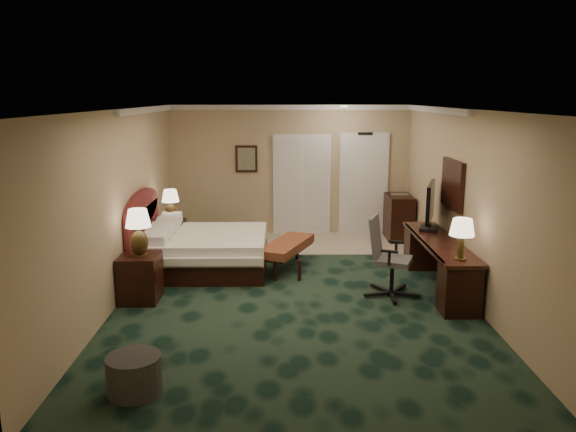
{
  "coord_description": "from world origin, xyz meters",
  "views": [
    {
      "loc": [
        -0.2,
        -7.92,
        2.89
      ],
      "look_at": [
        -0.08,
        0.6,
        1.05
      ],
      "focal_mm": 35.0,
      "sensor_mm": 36.0,
      "label": 1
    }
  ],
  "objects_px": {
    "desk": "(438,264)",
    "tv": "(430,207)",
    "nightstand_far": "(171,238)",
    "lamp_near": "(139,233)",
    "desk_chair": "(393,257)",
    "bed_bench": "(287,255)",
    "lamp_far": "(171,206)",
    "bed": "(208,252)",
    "ottoman": "(134,374)",
    "minibar": "(399,217)",
    "nightstand_near": "(140,278)"
  },
  "relations": [
    {
      "from": "nightstand_near",
      "to": "desk_chair",
      "type": "height_order",
      "value": "desk_chair"
    },
    {
      "from": "bed_bench",
      "to": "minibar",
      "type": "xyz_separation_m",
      "value": [
        2.3,
        1.99,
        0.22
      ]
    },
    {
      "from": "bed",
      "to": "bed_bench",
      "type": "xyz_separation_m",
      "value": [
        1.33,
        -0.01,
        -0.07
      ]
    },
    {
      "from": "bed_bench",
      "to": "desk",
      "type": "xyz_separation_m",
      "value": [
        2.3,
        -0.97,
        0.13
      ]
    },
    {
      "from": "lamp_near",
      "to": "desk_chair",
      "type": "relative_size",
      "value": 0.57
    },
    {
      "from": "lamp_near",
      "to": "desk",
      "type": "distance_m",
      "value": 4.47
    },
    {
      "from": "tv",
      "to": "minibar",
      "type": "distance_m",
      "value": 2.37
    },
    {
      "from": "nightstand_far",
      "to": "tv",
      "type": "relative_size",
      "value": 0.64
    },
    {
      "from": "desk_chair",
      "to": "tv",
      "type": "bearing_deg",
      "value": 73.91
    },
    {
      "from": "nightstand_near",
      "to": "desk",
      "type": "xyz_separation_m",
      "value": [
        4.41,
        0.47,
        0.04
      ]
    },
    {
      "from": "nightstand_near",
      "to": "tv",
      "type": "distance_m",
      "value": 4.65
    },
    {
      "from": "lamp_near",
      "to": "tv",
      "type": "bearing_deg",
      "value": 15.03
    },
    {
      "from": "lamp_near",
      "to": "desk",
      "type": "bearing_deg",
      "value": 6.41
    },
    {
      "from": "minibar",
      "to": "tv",
      "type": "bearing_deg",
      "value": -89.72
    },
    {
      "from": "minibar",
      "to": "nightstand_far",
      "type": "bearing_deg",
      "value": -166.32
    },
    {
      "from": "bed_bench",
      "to": "desk_chair",
      "type": "bearing_deg",
      "value": -17.84
    },
    {
      "from": "bed",
      "to": "desk_chair",
      "type": "bearing_deg",
      "value": -24.76
    },
    {
      "from": "bed",
      "to": "desk",
      "type": "distance_m",
      "value": 3.76
    },
    {
      "from": "nightstand_far",
      "to": "desk_chair",
      "type": "bearing_deg",
      "value": -31.26
    },
    {
      "from": "nightstand_near",
      "to": "ottoman",
      "type": "bearing_deg",
      "value": -77.78
    },
    {
      "from": "bed_bench",
      "to": "ottoman",
      "type": "xyz_separation_m",
      "value": [
        -1.56,
        -4.03,
        -0.04
      ]
    },
    {
      "from": "bed_bench",
      "to": "desk",
      "type": "distance_m",
      "value": 2.5
    },
    {
      "from": "bed_bench",
      "to": "desk",
      "type": "relative_size",
      "value": 0.55
    },
    {
      "from": "bed",
      "to": "desk_chair",
      "type": "relative_size",
      "value": 1.66
    },
    {
      "from": "nightstand_far",
      "to": "lamp_far",
      "type": "height_order",
      "value": "lamp_far"
    },
    {
      "from": "bed",
      "to": "lamp_near",
      "type": "bearing_deg",
      "value": -117.48
    },
    {
      "from": "bed_bench",
      "to": "lamp_far",
      "type": "bearing_deg",
      "value": -179.92
    },
    {
      "from": "bed",
      "to": "bed_bench",
      "type": "height_order",
      "value": "bed"
    },
    {
      "from": "desk",
      "to": "minibar",
      "type": "relative_size",
      "value": 2.83
    },
    {
      "from": "nightstand_far",
      "to": "bed_bench",
      "type": "bearing_deg",
      "value": -23.21
    },
    {
      "from": "bed_bench",
      "to": "bed",
      "type": "bearing_deg",
      "value": -157.74
    },
    {
      "from": "desk",
      "to": "tv",
      "type": "height_order",
      "value": "tv"
    },
    {
      "from": "bed",
      "to": "ottoman",
      "type": "xyz_separation_m",
      "value": [
        -0.23,
        -4.04,
        -0.11
      ]
    },
    {
      "from": "nightstand_near",
      "to": "lamp_far",
      "type": "height_order",
      "value": "lamp_far"
    },
    {
      "from": "lamp_near",
      "to": "bed_bench",
      "type": "bearing_deg",
      "value": 34.88
    },
    {
      "from": "nightstand_near",
      "to": "lamp_near",
      "type": "height_order",
      "value": "lamp_near"
    },
    {
      "from": "bed_bench",
      "to": "tv",
      "type": "relative_size",
      "value": 1.42
    },
    {
      "from": "desk",
      "to": "nightstand_far",
      "type": "bearing_deg",
      "value": 156.98
    },
    {
      "from": "bed",
      "to": "desk_chair",
      "type": "xyz_separation_m",
      "value": [
        2.86,
        -1.32,
        0.28
      ]
    },
    {
      "from": "ottoman",
      "to": "minibar",
      "type": "relative_size",
      "value": 0.6
    },
    {
      "from": "desk_chair",
      "to": "lamp_far",
      "type": "bearing_deg",
      "value": 170.36
    },
    {
      "from": "lamp_near",
      "to": "lamp_far",
      "type": "bearing_deg",
      "value": 89.98
    },
    {
      "from": "lamp_near",
      "to": "bed_bench",
      "type": "xyz_separation_m",
      "value": [
        2.1,
        1.46,
        -0.77
      ]
    },
    {
      "from": "ottoman",
      "to": "minibar",
      "type": "bearing_deg",
      "value": 57.31
    },
    {
      "from": "bed_bench",
      "to": "ottoman",
      "type": "distance_m",
      "value": 4.32
    },
    {
      "from": "nightstand_near",
      "to": "desk",
      "type": "height_order",
      "value": "desk"
    },
    {
      "from": "desk",
      "to": "desk_chair",
      "type": "bearing_deg",
      "value": -156.31
    },
    {
      "from": "lamp_far",
      "to": "bed_bench",
      "type": "distance_m",
      "value": 2.37
    },
    {
      "from": "lamp_near",
      "to": "lamp_far",
      "type": "distance_m",
      "value": 2.34
    },
    {
      "from": "desk",
      "to": "desk_chair",
      "type": "relative_size",
      "value": 2.19
    }
  ]
}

